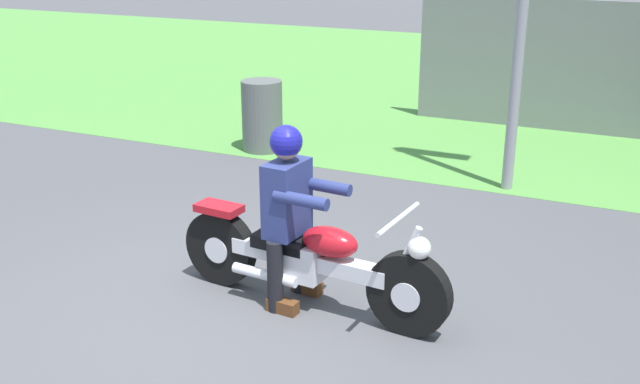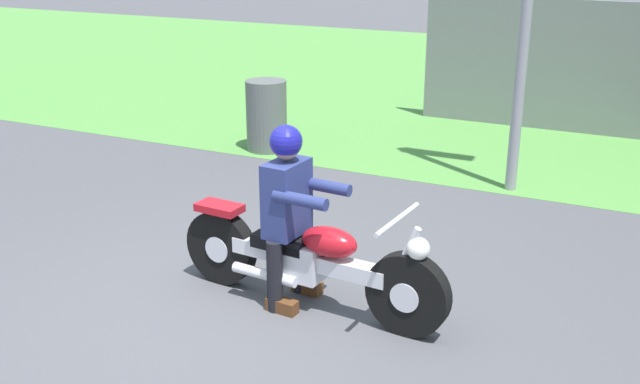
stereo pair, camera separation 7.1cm
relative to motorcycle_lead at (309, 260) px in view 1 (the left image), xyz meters
name	(u,v)px [view 1 (the left image)]	position (x,y,z in m)	size (l,w,h in m)	color
ground	(210,323)	(-0.54, -0.54, -0.38)	(120.00, 120.00, 0.00)	#4C4C51
grass_verge	(502,84)	(-0.54, 9.14, -0.38)	(60.00, 12.00, 0.01)	#549342
motorcycle_lead	(309,260)	(0.00, 0.00, 0.00)	(2.23, 0.66, 0.86)	black
rider_lead	(289,202)	(-0.17, 0.02, 0.43)	(0.57, 0.49, 1.38)	black
trash_can	(262,116)	(-2.38, 3.52, 0.07)	(0.52, 0.52, 0.90)	#595E5B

